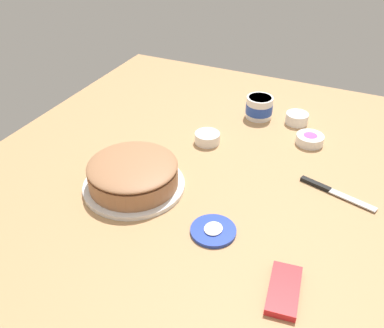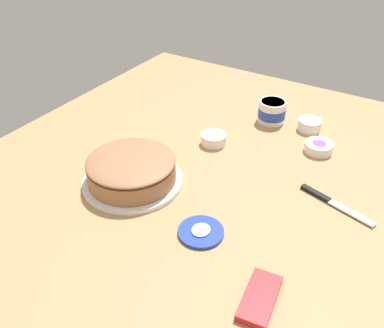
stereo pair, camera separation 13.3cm
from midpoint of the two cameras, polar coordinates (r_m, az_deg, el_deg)
The scene contains 9 objects.
ground_plane at distance 1.38m, azimuth 6.88°, elevation -0.64°, with size 1.54×1.54×0.00m, color tan.
frosted_cake at distance 1.28m, azimuth -5.24°, elevation -1.03°, with size 0.31×0.31×0.10m.
frosting_tub at distance 1.65m, azimuth 13.00°, elevation 6.89°, with size 0.10×0.10×0.08m.
frosting_tub_lid at distance 1.14m, azimuth 4.60°, elevation -9.22°, with size 0.12×0.12×0.02m.
spreading_knife at distance 1.31m, azimuth 20.86°, elevation -4.80°, with size 0.08×0.23×0.01m.
sprinkle_bowl_green at distance 1.49m, azimuth 5.49°, elevation 3.34°, with size 0.09×0.09×0.04m.
sprinkle_bowl_yellow at distance 1.64m, azimuth 17.81°, elevation 4.98°, with size 0.08×0.08×0.04m.
sprinkle_bowl_rainbow at distance 1.52m, azimuth 19.13°, elevation 2.13°, with size 0.10×0.10×0.04m.
candy_box_lower at distance 1.01m, azimuth 13.02°, elevation -17.35°, with size 0.15×0.07×0.02m, color red.
Camera 2 is at (1.00, 0.50, 0.79)m, focal length 39.60 mm.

